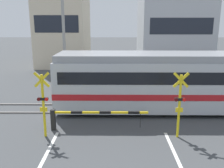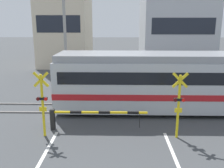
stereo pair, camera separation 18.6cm
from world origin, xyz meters
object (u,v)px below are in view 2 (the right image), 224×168
(crossing_barrier_near, at_px, (80,115))
(crossing_barrier_far, at_px, (134,86))
(commuter_train, at_px, (201,81))
(crossing_signal_left, at_px, (42,102))
(crossing_signal_right, at_px, (179,103))
(pedestrian, at_px, (125,71))

(crossing_barrier_near, bearing_deg, crossing_barrier_far, 63.36)
(crossing_barrier_near, height_order, crossing_barrier_far, same)
(commuter_train, distance_m, crossing_barrier_near, 7.08)
(crossing_signal_left, relative_size, crossing_signal_right, 1.00)
(crossing_barrier_far, relative_size, crossing_signal_left, 1.55)
(crossing_barrier_far, bearing_deg, crossing_signal_left, -124.46)
(crossing_signal_right, bearing_deg, crossing_signal_left, 180.00)
(crossing_barrier_near, bearing_deg, commuter_train, 24.00)
(commuter_train, distance_m, crossing_signal_right, 4.10)
(crossing_barrier_near, xyz_separation_m, crossing_barrier_far, (2.82, 5.63, 0.00))
(crossing_signal_right, relative_size, pedestrian, 1.68)
(crossing_signal_left, xyz_separation_m, crossing_signal_right, (5.86, 0.00, 0.00))
(crossing_barrier_far, bearing_deg, pedestrian, 97.38)
(pedestrian, bearing_deg, commuter_train, -57.93)
(crossing_barrier_near, relative_size, pedestrian, 2.61)
(crossing_barrier_far, xyz_separation_m, crossing_signal_left, (-4.34, -6.33, 0.90))
(crossing_barrier_near, bearing_deg, crossing_signal_left, -155.38)
(crossing_barrier_far, bearing_deg, crossing_signal_right, -76.51)
(crossing_signal_left, xyz_separation_m, pedestrian, (3.87, 10.00, -0.60))
(pedestrian, bearing_deg, crossing_signal_right, -78.73)
(crossing_barrier_far, bearing_deg, crossing_barrier_near, -116.64)
(commuter_train, xyz_separation_m, crossing_barrier_far, (-3.57, 2.78, -1.04))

